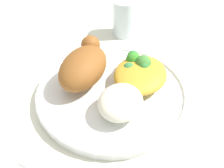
{
  "coord_description": "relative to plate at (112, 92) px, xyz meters",
  "views": [
    {
      "loc": [
        -0.31,
        -0.13,
        0.33
      ],
      "look_at": [
        0.0,
        0.0,
        0.03
      ],
      "focal_mm": 40.34,
      "sensor_mm": 36.0,
      "label": 1
    }
  ],
  "objects": [
    {
      "name": "roasted_chicken",
      "position": [
        0.01,
        0.06,
        0.04
      ],
      "size": [
        0.13,
        0.08,
        0.06
      ],
      "color": "brown",
      "rests_on": "plate"
    },
    {
      "name": "plate",
      "position": [
        0.0,
        0.0,
        0.0
      ],
      "size": [
        0.28,
        0.28,
        0.02
      ],
      "color": "white",
      "rests_on": "ground_plane"
    },
    {
      "name": "ground_plane",
      "position": [
        0.0,
        0.0,
        -0.01
      ],
      "size": [
        2.0,
        2.0,
        0.0
      ],
      "primitive_type": "plane",
      "color": "silver"
    },
    {
      "name": "rice_pile",
      "position": [
        -0.05,
        -0.03,
        0.03
      ],
      "size": [
        0.08,
        0.07,
        0.04
      ],
      "primitive_type": "ellipsoid",
      "color": "white",
      "rests_on": "plate"
    },
    {
      "name": "mac_cheese_with_broccoli",
      "position": [
        0.04,
        -0.04,
        0.03
      ],
      "size": [
        0.11,
        0.1,
        0.04
      ],
      "color": "gold",
      "rests_on": "plate"
    },
    {
      "name": "water_glass",
      "position": [
        0.22,
        0.06,
        0.03
      ],
      "size": [
        0.06,
        0.06,
        0.09
      ],
      "primitive_type": "cylinder",
      "color": "silver",
      "rests_on": "ground_plane"
    }
  ]
}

